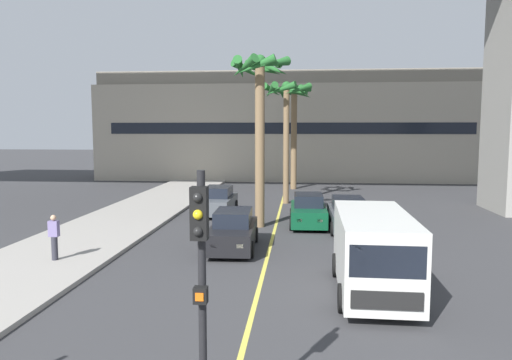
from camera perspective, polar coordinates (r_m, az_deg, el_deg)
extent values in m
cube|color=#9E9991|center=(18.40, -25.37, -9.43)|extent=(4.80, 80.00, 0.15)
cube|color=#DBCC4C|center=(23.73, 2.25, -5.64)|extent=(0.14, 56.00, 0.01)
cube|color=#BCB29E|center=(47.47, 3.86, 5.53)|extent=(35.95, 8.00, 8.82)
cube|color=gray|center=(47.69, 3.90, 11.56)|extent=(35.23, 7.20, 1.20)
cube|color=black|center=(43.45, 3.72, 6.07)|extent=(32.35, 0.04, 1.00)
cube|color=#4C5156|center=(23.47, 10.75, -4.44)|extent=(1.79, 4.14, 0.80)
cube|color=black|center=(23.51, 10.74, -2.74)|extent=(1.44, 2.08, 0.60)
cube|color=#F2EDCC|center=(21.57, 12.62, -5.27)|extent=(0.24, 0.09, 0.14)
cube|color=#F2EDCC|center=(21.45, 10.13, -5.28)|extent=(0.24, 0.09, 0.14)
cylinder|color=black|center=(22.40, 13.18, -5.67)|extent=(0.23, 0.64, 0.64)
cylinder|color=black|center=(22.20, 9.04, -5.69)|extent=(0.23, 0.64, 0.64)
cylinder|color=black|center=(24.86, 12.26, -4.49)|extent=(0.23, 0.64, 0.64)
cylinder|color=black|center=(24.68, 8.53, -4.50)|extent=(0.23, 0.64, 0.64)
cube|color=#0C4728|center=(24.39, 6.14, -3.97)|extent=(1.77, 4.13, 0.80)
cube|color=black|center=(24.43, 6.14, -2.34)|extent=(1.43, 2.07, 0.60)
cube|color=#F2EDCC|center=(22.43, 7.49, -4.74)|extent=(0.24, 0.08, 0.14)
cube|color=#F2EDCC|center=(22.39, 5.09, -4.73)|extent=(0.24, 0.08, 0.14)
cylinder|color=black|center=(23.23, 8.22, -5.15)|extent=(0.23, 0.64, 0.64)
cylinder|color=black|center=(23.18, 4.22, -5.13)|extent=(0.23, 0.64, 0.64)
cylinder|color=black|center=(25.72, 7.85, -4.06)|extent=(0.23, 0.64, 0.64)
cylinder|color=black|center=(25.68, 4.24, -4.04)|extent=(0.23, 0.64, 0.64)
cube|color=black|center=(19.52, -2.72, -6.46)|extent=(1.83, 4.15, 0.80)
cube|color=black|center=(19.53, -2.68, -4.42)|extent=(1.46, 2.09, 0.60)
cube|color=#F2EDCC|center=(17.52, -1.91, -7.74)|extent=(0.24, 0.09, 0.14)
cube|color=#F2EDCC|center=(17.63, -4.96, -7.67)|extent=(0.24, 0.09, 0.14)
cylinder|color=black|center=(18.28, -0.61, -8.15)|extent=(0.24, 0.65, 0.64)
cylinder|color=black|center=(18.46, -5.66, -8.04)|extent=(0.24, 0.65, 0.64)
cylinder|color=black|center=(20.75, -0.10, -6.44)|extent=(0.24, 0.65, 0.64)
cylinder|color=black|center=(20.91, -4.55, -6.36)|extent=(0.24, 0.65, 0.64)
cube|color=#4C5156|center=(27.49, -4.49, -2.83)|extent=(1.74, 4.12, 0.80)
cube|color=black|center=(27.54, -4.45, -1.38)|extent=(1.41, 2.06, 0.60)
cube|color=#F2EDCC|center=(25.45, -4.27, -3.42)|extent=(0.24, 0.08, 0.14)
cube|color=#F2EDCC|center=(25.63, -6.33, -3.38)|extent=(0.24, 0.08, 0.14)
cylinder|color=black|center=(26.16, -3.25, -3.85)|extent=(0.23, 0.64, 0.64)
cylinder|color=black|center=(26.46, -6.71, -3.77)|extent=(0.23, 0.64, 0.64)
cylinder|color=black|center=(28.64, -2.44, -2.98)|extent=(0.23, 0.64, 0.64)
cylinder|color=black|center=(28.92, -5.61, -2.92)|extent=(0.23, 0.64, 0.64)
cube|color=silver|center=(14.62, 13.58, -7.94)|extent=(2.09, 5.24, 2.10)
cube|color=black|center=(12.08, 15.15, -9.22)|extent=(1.80, 0.11, 0.80)
cube|color=black|center=(12.30, 15.08, -13.47)|extent=(1.70, 0.09, 0.44)
cylinder|color=black|center=(13.57, 18.42, -13.28)|extent=(0.27, 0.76, 0.76)
cylinder|color=black|center=(13.30, 10.17, -13.45)|extent=(0.27, 0.76, 0.76)
cylinder|color=black|center=(16.49, 16.14, -9.75)|extent=(0.27, 0.76, 0.76)
cylinder|color=black|center=(16.27, 9.44, -9.80)|extent=(0.27, 0.76, 0.76)
cylinder|color=black|center=(7.47, -6.28, -15.12)|extent=(0.12, 0.12, 4.20)
cube|color=black|center=(6.94, -6.66, -3.90)|extent=(0.24, 0.20, 0.76)
sphere|color=black|center=(6.81, -6.86, -2.05)|extent=(0.14, 0.14, 0.14)
sphere|color=yellow|center=(6.84, -6.83, -4.04)|extent=(0.14, 0.14, 0.14)
sphere|color=black|center=(6.89, -6.81, -6.01)|extent=(0.14, 0.14, 0.14)
cube|color=black|center=(7.26, -6.51, -13.24)|extent=(0.20, 0.16, 0.24)
cube|color=orange|center=(7.19, -6.64, -13.45)|extent=(0.12, 0.03, 0.12)
cylinder|color=brown|center=(38.86, 4.45, 4.63)|extent=(0.47, 0.47, 7.74)
sphere|color=#236028|center=(38.97, 4.50, 10.54)|extent=(0.60, 0.60, 0.60)
cone|color=#236028|center=(39.02, 5.92, 10.10)|extent=(0.59, 1.98, 0.97)
cone|color=#236028|center=(39.70, 5.35, 9.99)|extent=(1.82, 1.52, 1.03)
cone|color=#236028|center=(39.79, 3.81, 10.11)|extent=(1.91, 1.37, 0.89)
cone|color=#236028|center=(39.00, 3.08, 10.07)|extent=(0.49, 1.96, 1.03)
cone|color=#236028|center=(38.13, 3.80, 10.34)|extent=(1.93, 1.31, 0.84)
cone|color=#236028|center=(38.08, 5.07, 10.34)|extent=(1.97, 1.20, 0.83)
cylinder|color=brown|center=(31.22, 3.55, 3.93)|extent=(0.37, 0.37, 7.33)
sphere|color=#236028|center=(31.32, 3.60, 10.92)|extent=(0.60, 0.60, 0.60)
cone|color=#236028|center=(31.41, 5.52, 10.44)|extent=(0.70, 2.17, 0.91)
cone|color=#236028|center=(32.16, 4.67, 10.33)|extent=(2.03, 1.52, 0.93)
cone|color=#236028|center=(32.34, 3.46, 10.35)|extent=(2.16, 0.65, 0.89)
cone|color=#236028|center=(31.79, 1.90, 10.41)|extent=(1.32, 2.11, 0.91)
cone|color=#236028|center=(31.00, 1.73, 10.39)|extent=(1.11, 2.15, 1.03)
cone|color=#236028|center=(30.33, 2.86, 10.53)|extent=(2.15, 1.13, 0.99)
cone|color=#236028|center=(30.51, 4.90, 10.49)|extent=(1.86, 1.76, 0.99)
cylinder|color=brown|center=(23.57, 0.45, 3.91)|extent=(0.46, 0.46, 7.86)
sphere|color=#236028|center=(23.77, 0.46, 13.78)|extent=(0.60, 0.60, 0.60)
cone|color=#236028|center=(23.77, 2.79, 13.21)|extent=(0.63, 1.96, 0.88)
cone|color=#236028|center=(24.34, 2.20, 12.81)|extent=(1.67, 1.67, 1.03)
cone|color=#236028|center=(24.66, 0.82, 12.84)|extent=(1.96, 0.59, 0.96)
cone|color=#236028|center=(24.47, -0.91, 12.69)|extent=(1.71, 1.61, 1.09)
cone|color=#236028|center=(23.85, -1.85, 12.89)|extent=(0.49, 1.93, 1.07)
cone|color=#236028|center=(23.17, -1.44, 13.06)|extent=(1.61, 1.71, 1.10)
cone|color=#236028|center=(22.81, 0.04, 13.23)|extent=(1.95, 0.61, 1.06)
cone|color=#236028|center=(23.06, 2.07, 13.48)|extent=(1.64, 1.71, 0.85)
cylinder|color=#2D2D38|center=(18.85, -22.52, -7.38)|extent=(0.22, 0.22, 0.85)
cube|color=slate|center=(18.70, -22.61, -5.28)|extent=(0.34, 0.22, 0.56)
sphere|color=tan|center=(18.63, -22.66, -4.10)|extent=(0.20, 0.20, 0.20)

